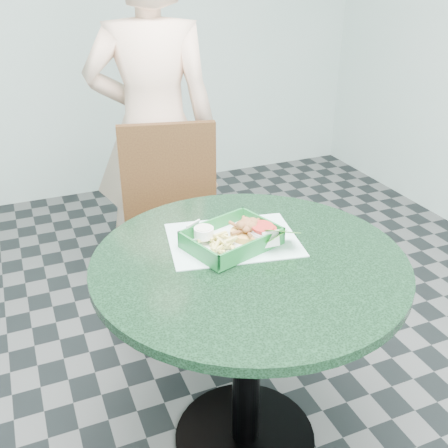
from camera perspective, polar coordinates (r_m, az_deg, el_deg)
name	(u,v)px	position (r m, az deg, el deg)	size (l,w,h in m)	color
floor	(245,438)	(2.08, 2.27, -22.24)	(4.00, 5.00, 0.02)	#303335
cafe_table	(248,309)	(1.68, 2.63, -9.24)	(0.95, 0.95, 0.75)	black
dining_chair	(177,215)	(2.37, -5.08, 0.93)	(0.43, 0.43, 0.93)	black
diner_person	(153,110)	(2.51, -7.78, 12.17)	(0.68, 0.45, 1.88)	beige
placemat	(233,245)	(1.68, 0.98, -2.30)	(0.40, 0.30, 0.00)	silver
food_basket	(232,247)	(1.64, 0.83, -2.50)	(0.27, 0.20, 0.05)	#196D2F
crab_sandwich	(250,235)	(1.64, 2.86, -1.25)	(0.11, 0.11, 0.07)	gold
fries_pile	(216,244)	(1.62, -0.91, -2.14)	(0.10, 0.11, 0.04)	#E0D16E
sauce_ramekin	(205,234)	(1.64, -2.05, -1.07)	(0.06, 0.06, 0.03)	white
garnish_cup	(268,243)	(1.61, 4.79, -2.11)	(0.13, 0.12, 0.05)	silver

